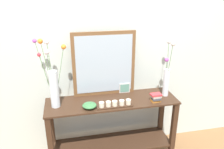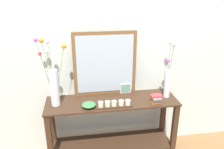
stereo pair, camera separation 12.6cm
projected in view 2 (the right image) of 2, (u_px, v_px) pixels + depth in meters
name	position (u px, v px, depth m)	size (l,w,h in m)	color
wall_back	(108.00, 48.00, 2.68)	(6.40, 0.08, 2.70)	beige
console_table	(112.00, 124.00, 2.67)	(1.49, 0.44, 0.82)	#382316
mirror_leaning	(105.00, 64.00, 2.58)	(0.73, 0.03, 0.76)	brown
tall_vase_left	(53.00, 81.00, 2.37)	(0.33, 0.22, 0.73)	silver
vase_right	(168.00, 77.00, 2.57)	(0.12, 0.24, 0.67)	silver
candle_tray	(114.00, 104.00, 2.42)	(0.39, 0.09, 0.07)	#382316
picture_frame_small	(126.00, 88.00, 2.72)	(0.13, 0.01, 0.12)	#B7B2AD
decorative_bowl	(89.00, 105.00, 2.40)	(0.15, 0.15, 0.06)	#38703D
book_stack	(156.00, 99.00, 2.49)	(0.13, 0.09, 0.09)	orange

